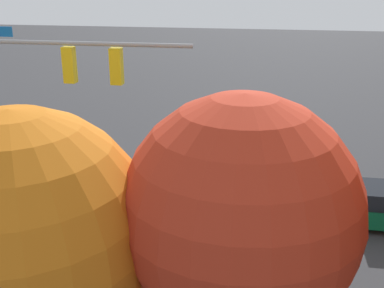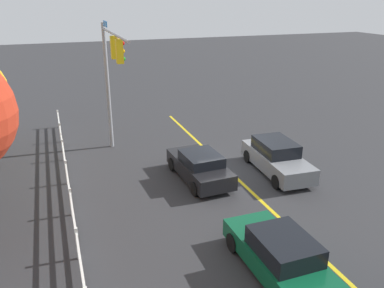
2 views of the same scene
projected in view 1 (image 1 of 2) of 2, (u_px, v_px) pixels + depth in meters
ground_plane at (185, 188)px, 19.26m from camera, size 120.00×120.00×0.00m
lane_center_stripe at (285, 195)px, 18.64m from camera, size 28.00×0.16×0.01m
signal_assembly at (35, 99)px, 13.74m from camera, size 6.64×0.38×6.85m
car_2 at (184, 192)px, 17.44m from camera, size 4.24×2.01×1.35m
car_4 at (210, 154)px, 20.82m from camera, size 4.60×2.02×1.56m
tree_3 at (25, 236)px, 7.49m from camera, size 4.12×4.12×6.40m
tree_5 at (240, 213)px, 7.41m from camera, size 3.80×3.80×6.62m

